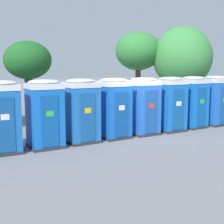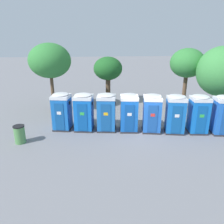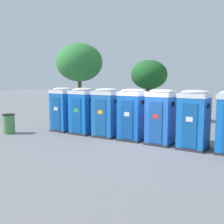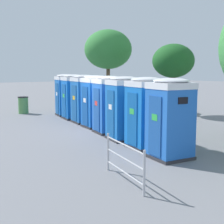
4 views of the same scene
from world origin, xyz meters
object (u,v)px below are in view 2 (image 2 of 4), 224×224
object	(u,v)px
portapotty_5	(175,114)
portapotty_7	(223,115)
portapotty_1	(84,112)
portapotty_6	(199,114)
street_tree_3	(50,61)
street_tree_0	(221,72)
portapotty_0	(62,111)
trash_can	(20,134)
portapotty_2	(106,112)
street_tree_1	(187,63)
portapotty_3	(129,112)
street_tree_2	(108,69)
portapotty_4	(152,113)

from	to	relation	value
portapotty_5	portapotty_7	size ratio (longest dim) A/B	1.00
portapotty_1	portapotty_6	size ratio (longest dim) A/B	1.00
street_tree_3	street_tree_0	bearing A→B (deg)	-10.15
portapotty_0	portapotty_6	bearing A→B (deg)	-8.86
portapotty_5	portapotty_7	bearing A→B (deg)	-8.79
street_tree_3	trash_can	world-z (taller)	street_tree_3
portapotty_2	portapotty_7	size ratio (longest dim) A/B	1.00
portapotty_1	portapotty_2	xyz separation A→B (m)	(1.50, -0.17, -0.00)
street_tree_1	street_tree_0	bearing A→B (deg)	-47.87
portapotty_2	trash_can	bearing A→B (deg)	-164.54
trash_can	portapotty_2	bearing A→B (deg)	15.46
portapotty_3	street_tree_3	world-z (taller)	street_tree_3
portapotty_2	street_tree_3	world-z (taller)	street_tree_3
portapotty_1	portapotty_2	size ratio (longest dim) A/B	1.00
portapotty_0	portapotty_3	size ratio (longest dim) A/B	1.00
portapotty_1	portapotty_2	distance (m)	1.51
portapotty_7	street_tree_2	bearing A→B (deg)	133.37
portapotty_3	street_tree_3	distance (m)	7.92
portapotty_1	trash_can	bearing A→B (deg)	-156.65
portapotty_0	trash_can	world-z (taller)	portapotty_0
portapotty_3	street_tree_0	distance (m)	8.10
street_tree_0	portapotty_3	bearing A→B (deg)	-162.72
portapotty_2	portapotty_6	xyz separation A→B (m)	(5.97, -0.94, 0.00)
portapotty_1	portapotty_2	bearing A→B (deg)	-6.54
portapotty_6	street_tree_1	distance (m)	5.82
portapotty_2	street_tree_0	xyz separation A→B (m)	(8.92, 2.09, 2.25)
portapotty_1	street_tree_0	world-z (taller)	street_tree_0
street_tree_1	trash_can	distance (m)	13.99
portapotty_5	portapotty_2	bearing A→B (deg)	170.02
portapotty_3	street_tree_1	world-z (taller)	street_tree_1
portapotty_6	portapotty_0	bearing A→B (deg)	171.14
portapotty_4	portapotty_5	world-z (taller)	same
portapotty_2	portapotty_4	distance (m)	3.02
portapotty_1	street_tree_0	distance (m)	10.83
portapotty_2	trash_can	size ratio (longest dim) A/B	2.32
portapotty_4	street_tree_1	size ratio (longest dim) A/B	0.49
portapotty_6	portapotty_4	bearing A→B (deg)	171.59
portapotty_1	trash_can	xyz separation A→B (m)	(-3.78, -1.63, -0.73)
portapotty_6	trash_can	world-z (taller)	portapotty_6
portapotty_0	street_tree_3	size ratio (longest dim) A/B	0.45
portapotty_5	street_tree_3	size ratio (longest dim) A/B	0.45
street_tree_2	portapotty_7	bearing A→B (deg)	-46.63
portapotty_3	portapotty_6	xyz separation A→B (m)	(4.48, -0.72, 0.00)
portapotty_2	portapotty_6	world-z (taller)	same
street_tree_1	portapotty_2	bearing A→B (deg)	-149.92
portapotty_2	portapotty_5	bearing A→B (deg)	-9.98
portapotty_5	street_tree_3	bearing A→B (deg)	148.92
portapotty_3	portapotty_5	size ratio (longest dim) A/B	1.00
portapotty_1	street_tree_3	xyz separation A→B (m)	(-2.70, 4.26, 2.94)
street_tree_3	portapotty_2	bearing A→B (deg)	-46.57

